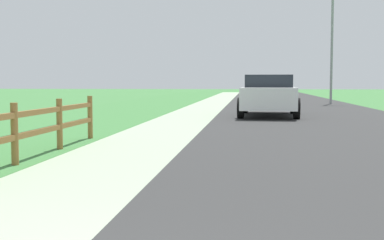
# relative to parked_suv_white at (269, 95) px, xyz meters

# --- Properties ---
(ground_plane) EXTENTS (120.00, 120.00, 0.00)m
(ground_plane) POSITION_rel_parked_suv_white_xyz_m (-1.94, 7.39, -0.78)
(ground_plane) COLOR #3F7B3D
(road_asphalt) EXTENTS (7.00, 66.00, 0.01)m
(road_asphalt) POSITION_rel_parked_suv_white_xyz_m (1.56, 9.39, -0.78)
(road_asphalt) COLOR #2F2F2F
(road_asphalt) RESTS_ON ground
(curb_concrete) EXTENTS (6.00, 66.00, 0.01)m
(curb_concrete) POSITION_rel_parked_suv_white_xyz_m (-4.94, 9.39, -0.78)
(curb_concrete) COLOR #9FB492
(curb_concrete) RESTS_ON ground
(grass_verge) EXTENTS (5.00, 66.00, 0.00)m
(grass_verge) POSITION_rel_parked_suv_white_xyz_m (-6.44, 9.39, -0.78)
(grass_verge) COLOR #3F7B3D
(grass_verge) RESTS_ON ground
(parked_suv_white) EXTENTS (2.26, 4.87, 1.51)m
(parked_suv_white) POSITION_rel_parked_suv_white_xyz_m (0.00, 0.00, 0.00)
(parked_suv_white) COLOR white
(parked_suv_white) RESTS_ON ground
(street_lamp) EXTENTS (1.17, 0.20, 6.45)m
(street_lamp) POSITION_rel_parked_suv_white_xyz_m (3.97, 10.65, 3.05)
(street_lamp) COLOR gray
(street_lamp) RESTS_ON ground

